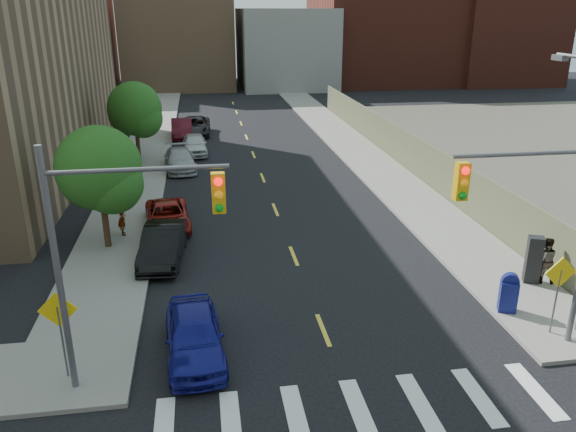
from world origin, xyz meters
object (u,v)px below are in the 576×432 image
object	(u,v)px
parked_car_grey	(195,126)
pedestrian_east	(545,260)
payphone	(533,260)
parked_car_maroon	(182,129)
mailbox	(509,293)
parked_car_silver	(180,160)
parked_car_white	(195,144)
parked_car_red	(167,216)
pedestrian_west	(122,218)
parked_car_blue	(194,335)
parked_car_black	(163,244)

from	to	relation	value
parked_car_grey	pedestrian_east	world-z (taller)	pedestrian_east
payphone	parked_car_grey	bearing A→B (deg)	134.37
parked_car_maroon	mailbox	size ratio (longest dim) A/B	3.26
parked_car_silver	payphone	distance (m)	23.30
parked_car_white	payphone	bearing A→B (deg)	-62.58
parked_car_red	pedestrian_east	bearing A→B (deg)	-35.24
parked_car_maroon	parked_car_grey	xyz separation A→B (m)	(1.05, 1.14, -0.03)
parked_car_red	pedestrian_west	size ratio (longest dim) A/B	2.80
mailbox	payphone	bearing A→B (deg)	64.55
parked_car_blue	parked_car_silver	bearing A→B (deg)	88.67
parked_car_red	pedestrian_east	xyz separation A→B (m)	(14.49, -8.35, 0.44)
parked_car_white	pedestrian_west	size ratio (longest dim) A/B	2.72
parked_car_red	payphone	size ratio (longest dim) A/B	2.40
parked_car_grey	payphone	xyz separation A→B (m)	(12.76, -29.63, 0.33)
parked_car_black	mailbox	distance (m)	13.61
mailbox	pedestrian_west	world-z (taller)	pedestrian_west
mailbox	parked_car_silver	bearing A→B (deg)	140.70
payphone	pedestrian_west	distance (m)	17.66
parked_car_blue	payphone	distance (m)	13.06
parked_car_blue	parked_car_white	distance (m)	25.68
mailbox	payphone	xyz separation A→B (m)	(2.05, 1.93, 0.23)
parked_car_red	parked_car_silver	xyz separation A→B (m)	(0.34, 10.56, 0.06)
parked_car_black	parked_car_maroon	xyz separation A→B (m)	(0.25, 24.01, 0.03)
parked_car_maroon	parked_car_grey	distance (m)	1.55
mailbox	payphone	distance (m)	2.82
parked_car_grey	parked_car_white	bearing A→B (deg)	-87.82
pedestrian_west	pedestrian_east	size ratio (longest dim) A/B	0.87
parked_car_black	pedestrian_east	world-z (taller)	pedestrian_east
pedestrian_east	parked_car_silver	bearing A→B (deg)	-35.34
mailbox	parked_car_black	bearing A→B (deg)	173.29
parked_car_blue	parked_car_maroon	size ratio (longest dim) A/B	0.91
payphone	parked_car_blue	bearing A→B (deg)	-146.71
parked_car_black	parked_car_silver	xyz separation A→B (m)	(0.34, 14.35, -0.07)
parked_car_black	payphone	distance (m)	14.76
payphone	parked_car_white	bearing A→B (deg)	140.18
parked_car_grey	parked_car_silver	bearing A→B (deg)	-92.89
parked_car_silver	mailbox	xyz separation A→B (m)	(11.67, -20.76, 0.17)
parked_car_grey	pedestrian_west	distance (m)	22.53
parked_car_blue	parked_car_red	world-z (taller)	parked_car_blue
parked_car_maroon	pedestrian_west	world-z (taller)	pedestrian_west
parked_car_grey	pedestrian_west	bearing A→B (deg)	-96.23
pedestrian_west	parked_car_red	bearing A→B (deg)	-81.92
payphone	parked_car_black	bearing A→B (deg)	-176.59
parked_car_white	pedestrian_west	distance (m)	15.91
parked_car_blue	parked_car_silver	xyz separation A→B (m)	(-0.96, 21.59, -0.05)
parked_car_black	payphone	world-z (taller)	payphone
parked_car_blue	parked_car_grey	xyz separation A→B (m)	(0.00, 32.40, 0.02)
parked_car_black	parked_car_red	world-z (taller)	parked_car_black
parked_car_silver	parked_car_maroon	bearing A→B (deg)	84.68
parked_car_maroon	parked_car_blue	bearing A→B (deg)	-90.20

